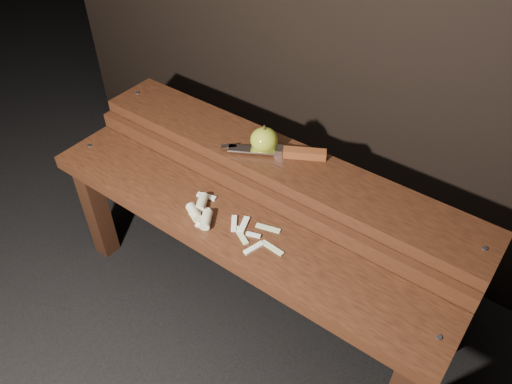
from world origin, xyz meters
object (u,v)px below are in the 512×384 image
Objects in this scene: bench_front_tier at (229,243)px; knife at (291,152)px; apple at (264,140)px; bench_rear_tier at (278,181)px.

bench_front_tier is 4.51× the size of knife.
bench_rear_tier is at bearing -4.60° from apple.
bench_rear_tier is (0.00, 0.23, 0.06)m from bench_front_tier.
apple reaches higher than bench_front_tier.
bench_front_tier is at bearing -90.00° from bench_rear_tier.
bench_front_tier is at bearing -94.75° from knife.
knife reaches higher than bench_front_tier.
knife is at bearing 50.74° from bench_rear_tier.
apple is at bearing -164.04° from knife.
bench_front_tier is 0.23m from bench_rear_tier.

